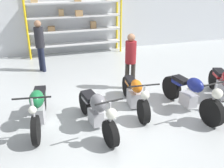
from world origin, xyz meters
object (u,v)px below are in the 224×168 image
Objects in this scene: shelving_rack at (74,21)px; person_near_rack at (131,57)px; motorcycle_orange at (135,94)px; motorcycle_blue at (191,95)px; person_browsing at (40,42)px; motorcycle_grey at (97,110)px; motorcycle_green at (39,107)px.

shelving_rack is 4.33m from person_near_rack.
motorcycle_orange is (0.63, -5.40, -1.03)m from shelving_rack.
person_near_rack reaches higher than motorcycle_blue.
shelving_rack is at bearing -168.39° from motorcycle_orange.
motorcycle_orange is 0.93× the size of motorcycle_blue.
motorcycle_grey is at bearing 72.63° from person_browsing.
motorcycle_grey is 1.33m from motorcycle_orange.
motorcycle_blue is (1.28, -0.57, 0.07)m from motorcycle_orange.
motorcycle_blue is (3.67, -0.43, -0.01)m from motorcycle_green.
person_near_rack is (-0.96, 1.77, 0.53)m from motorcycle_blue.
shelving_rack reaches higher than motorcycle_orange.
motorcycle_grey is 2.42m from person_near_rack.
motorcycle_blue is at bearing 62.98° from person_near_rack.
person_browsing is (0.23, 3.69, 0.60)m from motorcycle_green.
motorcycle_green is 0.99× the size of motorcycle_grey.
shelving_rack is 5.53m from motorcycle_orange.
shelving_rack is 6.14m from motorcycle_grey.
motorcycle_green is 1.33m from motorcycle_grey.
motorcycle_grey is (1.23, -0.50, -0.02)m from motorcycle_green.
motorcycle_blue is 1.19× the size of person_browsing.
person_near_rack is at bearing -77.24° from shelving_rack.
motorcycle_blue is at bearing 99.14° from person_browsing.
motorcycle_orange is 1.40m from motorcycle_blue.
motorcycle_green is at bearing -107.65° from shelving_rack.
motorcycle_orange is at bearing 19.36° from person_near_rack.
motorcycle_orange is at bearing 110.02° from motorcycle_grey.
person_browsing is (-3.44, 4.12, 0.61)m from motorcycle_blue.
motorcycle_orange is 1.19× the size of person_near_rack.
person_browsing is 1.07× the size of person_near_rack.
person_near_rack reaches higher than motorcycle_grey.
person_browsing is at bearing -175.52° from motorcycle_grey.
motorcycle_grey is at bearing -95.07° from shelving_rack.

